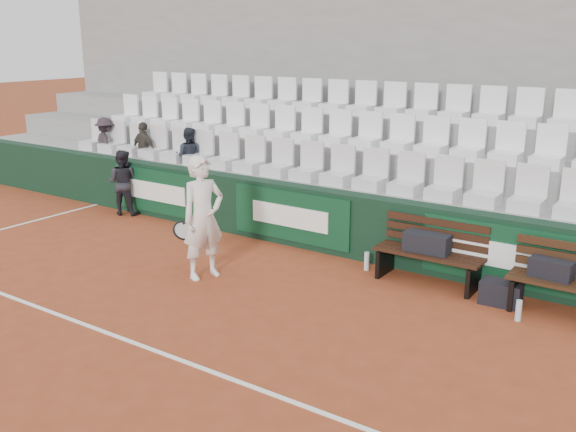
% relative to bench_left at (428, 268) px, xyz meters
% --- Properties ---
extents(ground, '(80.00, 80.00, 0.00)m').
position_rel_bench_left_xyz_m(ground, '(-2.28, -3.56, -0.23)').
color(ground, brown).
rests_on(ground, ground).
extents(court_baseline, '(18.00, 0.06, 0.01)m').
position_rel_bench_left_xyz_m(court_baseline, '(-2.28, -3.56, -0.22)').
color(court_baseline, white).
rests_on(court_baseline, ground).
extents(back_barrier, '(18.00, 0.34, 1.00)m').
position_rel_bench_left_xyz_m(back_barrier, '(-2.21, 0.43, 0.28)').
color(back_barrier, black).
rests_on(back_barrier, ground).
extents(grandstand_tier_front, '(18.00, 0.95, 1.00)m').
position_rel_bench_left_xyz_m(grandstand_tier_front, '(-2.28, 1.06, 0.28)').
color(grandstand_tier_front, '#999997').
rests_on(grandstand_tier_front, ground).
extents(grandstand_tier_mid, '(18.00, 0.95, 1.45)m').
position_rel_bench_left_xyz_m(grandstand_tier_mid, '(-2.28, 2.01, 0.50)').
color(grandstand_tier_mid, gray).
rests_on(grandstand_tier_mid, ground).
extents(grandstand_tier_back, '(18.00, 0.95, 1.90)m').
position_rel_bench_left_xyz_m(grandstand_tier_back, '(-2.28, 2.96, 0.72)').
color(grandstand_tier_back, gray).
rests_on(grandstand_tier_back, ground).
extents(grandstand_rear_wall, '(18.00, 0.30, 4.40)m').
position_rel_bench_left_xyz_m(grandstand_rear_wall, '(-2.28, 3.59, 1.98)').
color(grandstand_rear_wall, gray).
rests_on(grandstand_rear_wall, ground).
extents(seat_row_front, '(11.90, 0.44, 0.63)m').
position_rel_bench_left_xyz_m(seat_row_front, '(-2.28, 0.89, 1.09)').
color(seat_row_front, silver).
rests_on(seat_row_front, grandstand_tier_front).
extents(seat_row_mid, '(11.90, 0.44, 0.63)m').
position_rel_bench_left_xyz_m(seat_row_mid, '(-2.28, 1.84, 1.54)').
color(seat_row_mid, white).
rests_on(seat_row_mid, grandstand_tier_mid).
extents(seat_row_back, '(11.90, 0.44, 0.63)m').
position_rel_bench_left_xyz_m(seat_row_back, '(-2.28, 2.79, 1.99)').
color(seat_row_back, white).
rests_on(seat_row_back, grandstand_tier_back).
extents(bench_left, '(1.50, 0.56, 0.45)m').
position_rel_bench_left_xyz_m(bench_left, '(0.00, 0.00, 0.00)').
color(bench_left, black).
rests_on(bench_left, ground).
extents(bench_right, '(1.50, 0.56, 0.45)m').
position_rel_bench_left_xyz_m(bench_right, '(1.88, -0.09, 0.00)').
color(bench_right, '#361E10').
rests_on(bench_right, ground).
extents(sports_bag_left, '(0.63, 0.28, 0.27)m').
position_rel_bench_left_xyz_m(sports_bag_left, '(-0.04, 0.01, 0.36)').
color(sports_bag_left, black).
rests_on(sports_bag_left, bench_left).
extents(sports_bag_right, '(0.53, 0.29, 0.23)m').
position_rel_bench_left_xyz_m(sports_bag_right, '(1.61, -0.06, 0.34)').
color(sports_bag_right, black).
rests_on(sports_bag_right, bench_right).
extents(sports_bag_ground, '(0.53, 0.34, 0.31)m').
position_rel_bench_left_xyz_m(sports_bag_ground, '(1.06, -0.15, -0.07)').
color(sports_bag_ground, black).
rests_on(sports_bag_ground, ground).
extents(water_bottle_near, '(0.08, 0.08, 0.27)m').
position_rel_bench_left_xyz_m(water_bottle_near, '(-0.94, 0.00, -0.09)').
color(water_bottle_near, silver).
rests_on(water_bottle_near, ground).
extents(water_bottle_far, '(0.07, 0.07, 0.26)m').
position_rel_bench_left_xyz_m(water_bottle_far, '(1.39, -0.54, -0.09)').
color(water_bottle_far, '#AFC0C6').
rests_on(water_bottle_far, ground).
extents(tennis_player, '(0.80, 0.74, 1.75)m').
position_rel_bench_left_xyz_m(tennis_player, '(-2.73, -1.54, 0.65)').
color(tennis_player, white).
rests_on(tennis_player, ground).
extents(ball_kid, '(0.75, 0.68, 1.26)m').
position_rel_bench_left_xyz_m(ball_kid, '(-6.25, 0.13, 0.40)').
color(ball_kid, black).
rests_on(ball_kid, ground).
extents(spectator_a, '(0.84, 0.66, 1.15)m').
position_rel_bench_left_xyz_m(spectator_a, '(-7.62, 0.94, 1.35)').
color(spectator_a, '#292026').
rests_on(spectator_a, grandstand_tier_front).
extents(spectator_b, '(0.68, 0.32, 1.13)m').
position_rel_bench_left_xyz_m(spectator_b, '(-6.48, 0.94, 1.34)').
color(spectator_b, '#36312B').
rests_on(spectator_b, grandstand_tier_front).
extents(spectator_c, '(0.67, 0.61, 1.11)m').
position_rel_bench_left_xyz_m(spectator_c, '(-5.27, 0.94, 1.33)').
color(spectator_c, '#1E242D').
rests_on(spectator_c, grandstand_tier_front).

